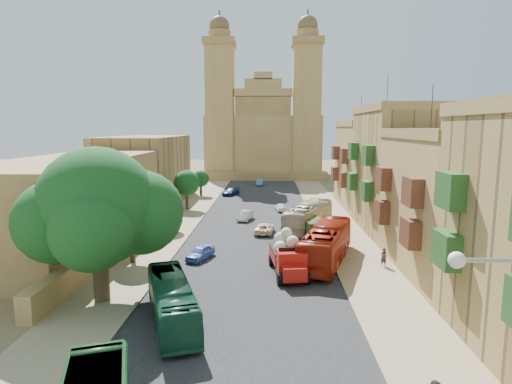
# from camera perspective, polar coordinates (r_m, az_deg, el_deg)

# --- Properties ---
(ground) EXTENTS (260.00, 260.00, 0.00)m
(ground) POSITION_cam_1_polar(r_m,az_deg,el_deg) (25.42, -2.05, -17.94)
(ground) COLOR brown
(road_surface) EXTENTS (14.00, 140.00, 0.01)m
(road_surface) POSITION_cam_1_polar(r_m,az_deg,el_deg) (53.92, 0.14, -3.57)
(road_surface) COLOR black
(road_surface) RESTS_ON ground
(sidewalk_east) EXTENTS (5.00, 140.00, 0.01)m
(sidewalk_east) POSITION_cam_1_polar(r_m,az_deg,el_deg) (54.47, 10.20, -3.58)
(sidewalk_east) COLOR #8A7A5A
(sidewalk_east) RESTS_ON ground
(sidewalk_west) EXTENTS (5.00, 140.00, 0.01)m
(sidewalk_west) POSITION_cam_1_polar(r_m,az_deg,el_deg) (55.03, -9.81, -3.45)
(sidewalk_west) COLOR #8A7A5A
(sidewalk_west) RESTS_ON ground
(kerb_east) EXTENTS (0.25, 140.00, 0.12)m
(kerb_east) POSITION_cam_1_polar(r_m,az_deg,el_deg) (54.15, 7.58, -3.53)
(kerb_east) COLOR #8A7A5A
(kerb_east) RESTS_ON ground
(kerb_west) EXTENTS (0.25, 140.00, 0.12)m
(kerb_west) POSITION_cam_1_polar(r_m,az_deg,el_deg) (54.57, -7.24, -3.43)
(kerb_west) COLOR #8A7A5A
(kerb_west) RESTS_ON ground
(townhouse_b) EXTENTS (9.00, 14.00, 14.90)m
(townhouse_b) POSITION_cam_1_polar(r_m,az_deg,el_deg) (37.05, 24.63, -1.05)
(townhouse_b) COLOR olive
(townhouse_b) RESTS_ON ground
(townhouse_c) EXTENTS (9.00, 14.00, 17.40)m
(townhouse_c) POSITION_cam_1_polar(r_m,az_deg,el_deg) (50.00, 18.59, 3.04)
(townhouse_c) COLOR #9D7C47
(townhouse_c) RESTS_ON ground
(townhouse_d) EXTENTS (9.00, 14.00, 15.90)m
(townhouse_d) POSITION_cam_1_polar(r_m,az_deg,el_deg) (63.55, 14.96, 3.60)
(townhouse_d) COLOR olive
(townhouse_d) RESTS_ON ground
(west_wall) EXTENTS (1.00, 40.00, 1.80)m
(west_wall) POSITION_cam_1_polar(r_m,az_deg,el_deg) (46.16, -16.02, -4.84)
(west_wall) COLOR olive
(west_wall) RESTS_ON ground
(west_building_low) EXTENTS (10.00, 28.00, 8.40)m
(west_building_low) POSITION_cam_1_polar(r_m,az_deg,el_deg) (45.74, -23.53, -1.13)
(west_building_low) COLOR olive
(west_building_low) RESTS_ON ground
(west_building_mid) EXTENTS (10.00, 22.00, 10.00)m
(west_building_mid) POSITION_cam_1_polar(r_m,az_deg,el_deg) (69.81, -14.45, 3.09)
(west_building_mid) COLOR #9D7C47
(west_building_mid) RESTS_ON ground
(church) EXTENTS (28.00, 22.50, 36.30)m
(church) POSITION_cam_1_polar(r_m,az_deg,el_deg) (101.33, 1.00, 7.54)
(church) COLOR olive
(church) RESTS_ON ground
(ficus_tree) EXTENTS (10.20, 9.38, 10.20)m
(ficus_tree) POSITION_cam_1_polar(r_m,az_deg,el_deg) (29.37, -20.21, -2.39)
(ficus_tree) COLOR #382B1C
(ficus_tree) RESTS_ON ground
(street_tree_a) EXTENTS (3.37, 3.37, 5.18)m
(street_tree_a) POSITION_cam_1_polar(r_m,az_deg,el_deg) (37.42, -16.27, -3.92)
(street_tree_a) COLOR #382B1C
(street_tree_a) RESTS_ON ground
(street_tree_b) EXTENTS (2.94, 2.94, 4.52)m
(street_tree_b) POSITION_cam_1_polar(r_m,az_deg,el_deg) (48.83, -11.89, -1.43)
(street_tree_b) COLOR #382B1C
(street_tree_b) RESTS_ON ground
(street_tree_c) EXTENTS (3.59, 3.59, 5.52)m
(street_tree_c) POSITION_cam_1_polar(r_m,az_deg,el_deg) (60.32, -9.22, 1.18)
(street_tree_c) COLOR #382B1C
(street_tree_c) RESTS_ON ground
(street_tree_d) EXTENTS (2.81, 2.81, 4.32)m
(street_tree_d) POSITION_cam_1_polar(r_m,az_deg,el_deg) (72.14, -7.38, 1.76)
(street_tree_d) COLOR #382B1C
(street_tree_d) RESTS_ON ground
(streetlamp) EXTENTS (2.11, 0.44, 8.22)m
(streetlamp) POSITION_cam_1_polar(r_m,az_deg,el_deg) (13.76, 29.77, -19.16)
(streetlamp) COLOR gray
(streetlamp) RESTS_ON ground
(red_truck) EXTENTS (3.09, 6.26, 3.52)m
(red_truck) POSITION_cam_1_polar(r_m,az_deg,el_deg) (33.63, 4.31, -8.39)
(red_truck) COLOR #AC140D
(red_truck) RESTS_ON ground
(olive_pickup) EXTENTS (3.48, 5.49, 2.10)m
(olive_pickup) POSITION_cam_1_polar(r_m,az_deg,el_deg) (44.70, 7.39, -4.85)
(olive_pickup) COLOR #2F451A
(olive_pickup) RESTS_ON ground
(bus_green_north) EXTENTS (5.08, 9.34, 2.55)m
(bus_green_north) POSITION_cam_1_polar(r_m,az_deg,el_deg) (26.38, -11.19, -14.04)
(bus_green_north) COLOR #185037
(bus_green_north) RESTS_ON ground
(bus_red_east) EXTENTS (5.99, 11.71, 3.18)m
(bus_red_east) POSITION_cam_1_polar(r_m,az_deg,el_deg) (36.96, 9.36, -6.84)
(bus_red_east) COLOR maroon
(bus_red_east) RESTS_ON ground
(bus_cream_east) EXTENTS (6.53, 10.96, 3.02)m
(bus_cream_east) POSITION_cam_1_polar(r_m,az_deg,el_deg) (48.13, 7.03, -3.28)
(bus_cream_east) COLOR #C1B191
(bus_cream_east) RESTS_ON ground
(car_blue_a) EXTENTS (2.49, 3.76, 1.19)m
(car_blue_a) POSITION_cam_1_polar(r_m,az_deg,el_deg) (37.85, -7.44, -8.00)
(car_blue_a) COLOR #4F71BC
(car_blue_a) RESTS_ON ground
(car_white_a) EXTENTS (2.01, 3.71, 1.16)m
(car_white_a) POSITION_cam_1_polar(r_m,az_deg,el_deg) (52.87, -1.45, -3.18)
(car_white_a) COLOR silver
(car_white_a) RESTS_ON ground
(car_cream) EXTENTS (2.30, 4.24, 1.13)m
(car_cream) POSITION_cam_1_polar(r_m,az_deg,el_deg) (46.44, 1.15, -4.85)
(car_cream) COLOR #F9E1B8
(car_cream) RESTS_ON ground
(car_dkblue) EXTENTS (3.14, 4.54, 1.22)m
(car_dkblue) POSITION_cam_1_polar(r_m,az_deg,el_deg) (72.54, -3.35, 0.05)
(car_dkblue) COLOR navy
(car_dkblue) RESTS_ON ground
(car_white_b) EXTENTS (1.86, 3.42, 1.10)m
(car_white_b) POSITION_cam_1_polar(r_m,az_deg,el_deg) (58.77, 3.30, -2.02)
(car_white_b) COLOR white
(car_white_b) RESTS_ON ground
(car_blue_b) EXTENTS (1.44, 3.70, 1.20)m
(car_blue_b) POSITION_cam_1_polar(r_m,az_deg,el_deg) (84.73, 0.43, 1.29)
(car_blue_b) COLOR teal
(car_blue_b) RESTS_ON ground
(pedestrian_a) EXTENTS (0.65, 0.51, 1.57)m
(pedestrian_a) POSITION_cam_1_polar(r_m,az_deg,el_deg) (37.11, 16.64, -8.33)
(pedestrian_a) COLOR #28262D
(pedestrian_a) RESTS_ON ground
(pedestrian_c) EXTENTS (0.61, 0.95, 1.51)m
(pedestrian_c) POSITION_cam_1_polar(r_m,az_deg,el_deg) (38.92, 11.59, -7.40)
(pedestrian_c) COLOR #2F2F30
(pedestrian_c) RESTS_ON ground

